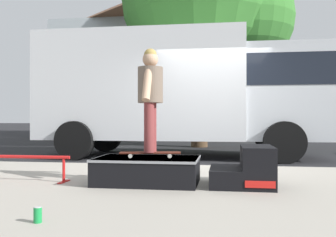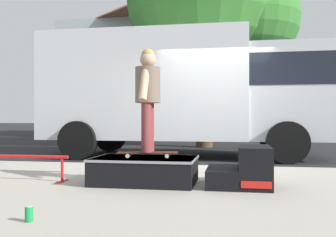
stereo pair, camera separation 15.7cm
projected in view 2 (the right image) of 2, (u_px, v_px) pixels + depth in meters
ground_plane at (213, 168)px, 7.31m from camera, size 140.00×140.00×0.00m
sidewalk_slab at (199, 197)px, 4.36m from camera, size 50.00×5.00×0.12m
skate_box at (145, 169)px, 4.91m from camera, size 1.31×0.87×0.33m
kicker_ramp at (245, 170)px, 4.70m from camera, size 0.77×0.81×0.50m
grind_rail at (13, 161)px, 5.16m from camera, size 1.58×0.28×0.35m
skateboard at (148, 153)px, 4.92m from camera, size 0.80×0.31×0.07m
skater_kid at (148, 91)px, 4.92m from camera, size 0.32×0.69×1.33m
soda_can at (29, 214)px, 3.08m from camera, size 0.07×0.07×0.13m
box_truck at (186, 89)px, 9.62m from camera, size 6.91×2.63×3.05m
street_tree_main at (213, 5)px, 12.79m from camera, size 5.73×5.21×7.52m
house_behind at (155, 63)px, 22.33m from camera, size 9.54×8.23×8.40m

